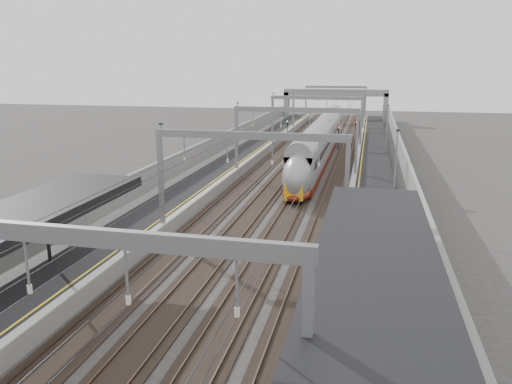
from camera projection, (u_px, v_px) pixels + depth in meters
The scene contains 13 objects.
platform_left at pixel (229, 166), 57.23m from camera, with size 4.00×120.00×1.00m, color black.
platform_right at pixel (372, 173), 53.78m from camera, with size 4.00×120.00×1.00m, color black.
tracks at pixel (298, 173), 55.62m from camera, with size 11.40×140.00×0.20m.
overhead_line at pixel (307, 113), 60.37m from camera, with size 13.00×140.00×6.60m.
canopy_right at pixel (378, 328), 12.94m from camera, with size 4.40×30.00×4.24m.
overbridge at pixel (335, 97), 106.30m from camera, with size 22.00×2.20×6.90m.
wall_left at pixel (202, 156), 57.65m from camera, with size 0.30×120.00×3.20m, color gray.
wall_right at pixel (403, 164), 52.82m from camera, with size 0.30×120.00×3.20m, color gray.
train at pixel (320, 145), 63.02m from camera, with size 2.61×47.54×4.13m.
bench at pixel (354, 333), 19.62m from camera, with size 0.66×1.69×0.85m.
signal_green at pixel (287, 127), 78.58m from camera, with size 0.32×0.32×3.48m.
signal_red_near at pixel (339, 133), 71.39m from camera, with size 0.32×0.32×3.48m.
signal_red_far at pixel (356, 127), 77.98m from camera, with size 0.32×0.32×3.48m.
Camera 1 is at (7.53, -9.10, 11.70)m, focal length 35.00 mm.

